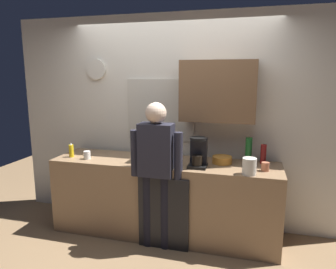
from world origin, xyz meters
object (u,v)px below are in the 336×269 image
bottle_olive_oil (165,149)px  person_at_sink (156,164)px  coffee_maker (198,153)px  storage_canister (249,166)px  cup_white_mug (87,155)px  dish_soap (71,151)px  cup_terracotta_mug (265,167)px  bottle_red_vinegar (263,154)px  bottle_green_wine (249,151)px  mixing_bowl (222,160)px

bottle_olive_oil → person_at_sink: size_ratio=0.16×
coffee_maker → person_at_sink: bearing=-154.6°
coffee_maker → person_at_sink: 0.47m
storage_canister → coffee_maker: bearing=165.8°
cup_white_mug → dish_soap: dish_soap is taller
cup_terracotta_mug → dish_soap: bearing=-179.0°
dish_soap → person_at_sink: 1.15m
bottle_red_vinegar → cup_terracotta_mug: bottle_red_vinegar is taller
cup_terracotta_mug → coffee_maker: bearing=-177.6°
bottle_green_wine → cup_white_mug: bottle_green_wine is taller
cup_terracotta_mug → person_at_sink: person_at_sink is taller
dish_soap → cup_white_mug: bearing=-8.3°
bottle_olive_oil → cup_white_mug: bottle_olive_oil is taller
person_at_sink → bottle_green_wine: bearing=37.9°
bottle_olive_oil → bottle_green_wine: (0.95, 0.09, 0.02)m
coffee_maker → bottle_olive_oil: (-0.43, 0.17, -0.02)m
bottle_green_wine → cup_white_mug: (-1.84, -0.30, -0.10)m
bottle_red_vinegar → person_at_sink: person_at_sink is taller
mixing_bowl → bottle_olive_oil: bearing=-177.4°
bottle_red_vinegar → bottle_green_wine: (-0.16, -0.05, 0.04)m
bottle_red_vinegar → mixing_bowl: 0.46m
storage_canister → bottle_red_vinegar: bearing=71.9°
storage_canister → dish_soap: bearing=176.5°
coffee_maker → bottle_olive_oil: 0.46m
coffee_maker → cup_terracotta_mug: bearing=2.4°
dish_soap → coffee_maker: bearing=0.3°
cup_white_mug → storage_canister: bearing=-2.9°
dish_soap → storage_canister: size_ratio=1.06×
bottle_olive_oil → storage_canister: size_ratio=1.47×
mixing_bowl → coffee_maker: bearing=-140.2°
bottle_olive_oil → dish_soap: (-1.12, -0.18, -0.05)m
bottle_red_vinegar → cup_white_mug: size_ratio=2.32×
cup_white_mug → dish_soap: bearing=171.7°
bottle_red_vinegar → dish_soap: 2.26m
bottle_olive_oil → bottle_green_wine: size_ratio=0.83×
coffee_maker → bottle_olive_oil: bearing=158.5°
bottle_olive_oil → cup_terracotta_mug: bearing=-7.0°
bottle_red_vinegar → bottle_green_wine: 0.17m
bottle_green_wine → storage_canister: (0.02, -0.39, -0.06)m
coffee_maker → bottle_green_wine: bearing=26.1°
bottle_olive_oil → bottle_green_wine: 0.95m
cup_white_mug → person_at_sink: 0.92m
bottle_olive_oil → cup_white_mug: (-0.89, -0.21, -0.08)m
cup_terracotta_mug → dish_soap: size_ratio=0.51×
coffee_maker → mixing_bowl: size_ratio=1.50×
cup_white_mug → bottle_olive_oil: bearing=13.2°
cup_white_mug → mixing_bowl: (1.56, 0.24, -0.01)m
cup_terracotta_mug → mixing_bowl: bearing=159.8°
bottle_olive_oil → mixing_bowl: 0.67m
coffee_maker → storage_canister: (0.54, -0.14, -0.06)m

